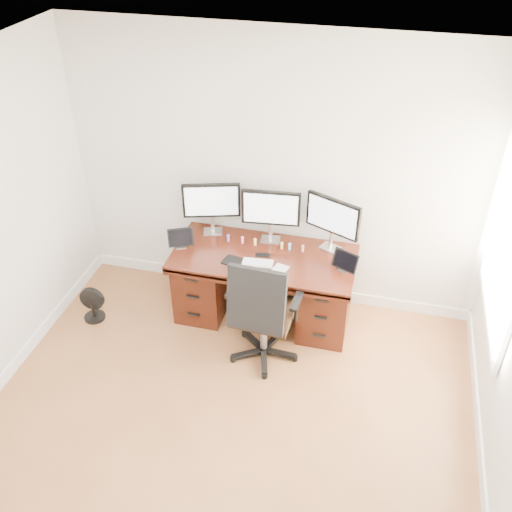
% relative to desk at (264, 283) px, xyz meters
% --- Properties ---
extents(ground, '(4.50, 4.50, 0.00)m').
position_rel_desk_xyz_m(ground, '(0.00, -1.83, -0.40)').
color(ground, '#925F38').
rests_on(ground, ground).
extents(back_wall, '(4.00, 0.10, 2.70)m').
position_rel_desk_xyz_m(back_wall, '(0.00, 0.42, 0.95)').
color(back_wall, silver).
rests_on(back_wall, ground).
extents(desk, '(1.70, 0.80, 0.75)m').
position_rel_desk_xyz_m(desk, '(0.00, 0.00, 0.00)').
color(desk, '#3B150B').
rests_on(desk, ground).
extents(office_chair, '(0.65, 0.63, 1.12)m').
position_rel_desk_xyz_m(office_chair, '(0.12, -0.59, -0.03)').
color(office_chair, black).
rests_on(office_chair, ground).
extents(floor_fan, '(0.24, 0.21, 0.36)m').
position_rel_desk_xyz_m(floor_fan, '(-1.63, -0.46, -0.23)').
color(floor_fan, black).
rests_on(floor_fan, ground).
extents(monitor_left, '(0.54, 0.19, 0.53)m').
position_rel_desk_xyz_m(monitor_left, '(-0.58, 0.24, 0.68)').
color(monitor_left, silver).
rests_on(monitor_left, desk).
extents(monitor_center, '(0.55, 0.16, 0.53)m').
position_rel_desk_xyz_m(monitor_center, '(0.00, 0.24, 0.68)').
color(monitor_center, silver).
rests_on(monitor_center, desk).
extents(monitor_right, '(0.52, 0.26, 0.53)m').
position_rel_desk_xyz_m(monitor_right, '(0.58, 0.24, 0.68)').
color(monitor_right, silver).
rests_on(monitor_right, desk).
extents(tablet_left, '(0.25, 0.16, 0.19)m').
position_rel_desk_xyz_m(tablet_left, '(-0.80, -0.08, 0.43)').
color(tablet_left, silver).
rests_on(tablet_left, desk).
extents(tablet_right, '(0.25, 0.16, 0.19)m').
position_rel_desk_xyz_m(tablet_right, '(0.75, -0.08, 0.43)').
color(tablet_right, silver).
rests_on(tablet_right, desk).
extents(keyboard, '(0.29, 0.14, 0.01)m').
position_rel_desk_xyz_m(keyboard, '(-0.02, -0.17, 0.36)').
color(keyboard, silver).
rests_on(keyboard, desk).
extents(trackpad, '(0.15, 0.15, 0.01)m').
position_rel_desk_xyz_m(trackpad, '(0.19, -0.20, 0.35)').
color(trackpad, silver).
rests_on(trackpad, desk).
extents(drawing_tablet, '(0.27, 0.20, 0.01)m').
position_rel_desk_xyz_m(drawing_tablet, '(-0.22, -0.20, 0.35)').
color(drawing_tablet, black).
rests_on(drawing_tablet, desk).
extents(phone, '(0.14, 0.08, 0.01)m').
position_rel_desk_xyz_m(phone, '(-0.01, -0.03, 0.35)').
color(phone, black).
rests_on(phone, desk).
extents(figurine_purple, '(0.03, 0.03, 0.08)m').
position_rel_desk_xyz_m(figurine_purple, '(-0.39, 0.12, 0.39)').
color(figurine_purple, '#8459D4').
rests_on(figurine_purple, desk).
extents(figurine_pink, '(0.03, 0.03, 0.08)m').
position_rel_desk_xyz_m(figurine_pink, '(-0.25, 0.12, 0.39)').
color(figurine_pink, pink).
rests_on(figurine_pink, desk).
extents(figurine_yellow, '(0.03, 0.03, 0.08)m').
position_rel_desk_xyz_m(figurine_yellow, '(-0.12, 0.12, 0.39)').
color(figurine_yellow, '#CCCC6B').
rests_on(figurine_yellow, desk).
extents(figurine_orange, '(0.03, 0.03, 0.08)m').
position_rel_desk_xyz_m(figurine_orange, '(0.14, 0.12, 0.39)').
color(figurine_orange, '#F0BB5D').
rests_on(figurine_orange, desk).
extents(figurine_blue, '(0.03, 0.03, 0.08)m').
position_rel_desk_xyz_m(figurine_blue, '(0.21, 0.12, 0.39)').
color(figurine_blue, '#62A9E1').
rests_on(figurine_blue, desk).
extents(figurine_brown, '(0.03, 0.03, 0.08)m').
position_rel_desk_xyz_m(figurine_brown, '(0.34, 0.12, 0.39)').
color(figurine_brown, '#9A6C4F').
rests_on(figurine_brown, desk).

